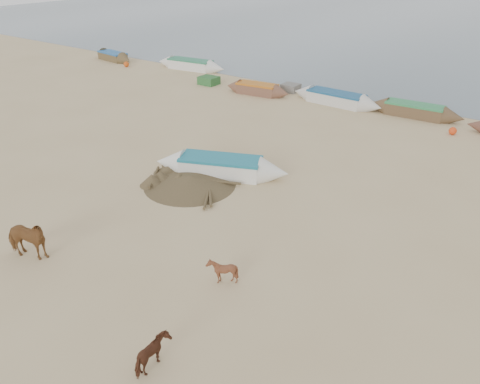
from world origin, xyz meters
name	(u,v)px	position (x,y,z in m)	size (l,w,h in m)	color
ground	(170,262)	(0.00, 0.00, 0.00)	(140.00, 140.00, 0.00)	tan
cow_adult	(26,240)	(-4.05, -2.66, 0.74)	(0.80, 1.76, 1.48)	brown
calf_front	(222,271)	(2.08, 0.21, 0.44)	(0.71, 0.80, 0.88)	brown
calf_right	(154,355)	(2.84, -3.50, 0.46)	(0.91, 0.78, 0.92)	#542C1B
near_canoe	(221,166)	(-2.88, 6.41, 0.44)	(6.36, 1.36, 0.88)	white
debris_pile	(190,180)	(-3.35, 4.78, 0.23)	(4.14, 4.14, 0.46)	brown
waterline_canoes	(386,105)	(-0.24, 20.40, 0.41)	(59.64, 5.01, 0.87)	brown
beach_clutter	(448,120)	(3.77, 19.96, 0.30)	(46.06, 3.44, 0.64)	#2B602E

